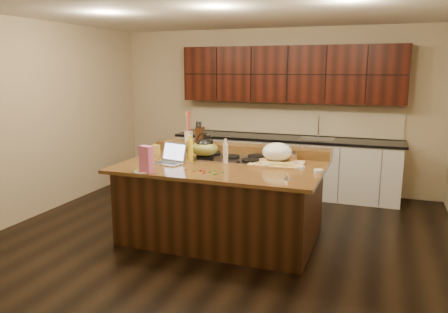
% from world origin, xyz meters
% --- Properties ---
extents(room, '(5.52, 5.02, 2.72)m').
position_xyz_m(room, '(0.00, 0.00, 1.35)').
color(room, black).
rests_on(room, ground).
extents(island, '(2.40, 1.60, 0.92)m').
position_xyz_m(island, '(0.00, 0.00, 0.46)').
color(island, black).
rests_on(island, ground).
extents(back_ledge, '(2.40, 0.30, 0.12)m').
position_xyz_m(back_ledge, '(0.00, 0.70, 0.98)').
color(back_ledge, black).
rests_on(back_ledge, island).
extents(cooktop, '(0.92, 0.52, 0.05)m').
position_xyz_m(cooktop, '(0.00, 0.30, 0.94)').
color(cooktop, gray).
rests_on(cooktop, island).
extents(back_counter, '(3.70, 0.66, 2.40)m').
position_xyz_m(back_counter, '(0.30, 2.23, 0.98)').
color(back_counter, silver).
rests_on(back_counter, ground).
extents(kettle, '(0.25, 0.25, 0.22)m').
position_xyz_m(kettle, '(-0.30, 0.17, 1.08)').
color(kettle, black).
rests_on(kettle, cooktop).
extents(green_bowl, '(0.44, 0.44, 0.18)m').
position_xyz_m(green_bowl, '(-0.30, 0.17, 1.06)').
color(green_bowl, olive).
rests_on(green_bowl, cooktop).
extents(laptop, '(0.40, 0.35, 0.24)m').
position_xyz_m(laptop, '(-0.60, -0.17, 0.98)').
color(laptop, '#B7B7BC').
rests_on(laptop, island).
extents(oil_bottle, '(0.08, 0.08, 0.27)m').
position_xyz_m(oil_bottle, '(-0.42, 0.00, 1.06)').
color(oil_bottle, yellow).
rests_on(oil_bottle, island).
extents(vinegar_bottle, '(0.08, 0.08, 0.25)m').
position_xyz_m(vinegar_bottle, '(0.02, 0.04, 1.04)').
color(vinegar_bottle, silver).
rests_on(vinegar_bottle, island).
extents(wooden_tray, '(0.62, 0.49, 0.25)m').
position_xyz_m(wooden_tray, '(0.61, 0.24, 1.03)').
color(wooden_tray, tan).
rests_on(wooden_tray, island).
extents(ramekin_a, '(0.13, 0.13, 0.04)m').
position_xyz_m(ramekin_a, '(0.94, -0.01, 0.94)').
color(ramekin_a, white).
rests_on(ramekin_a, island).
extents(ramekin_b, '(0.10, 0.10, 0.04)m').
position_xyz_m(ramekin_b, '(1.15, -0.10, 0.94)').
color(ramekin_b, white).
rests_on(ramekin_b, island).
extents(ramekin_c, '(0.13, 0.13, 0.04)m').
position_xyz_m(ramekin_c, '(0.54, 0.00, 0.94)').
color(ramekin_c, white).
rests_on(ramekin_c, island).
extents(strainer_bowl, '(0.28, 0.28, 0.09)m').
position_xyz_m(strainer_bowl, '(0.70, 0.43, 0.97)').
color(strainer_bowl, '#996B3F').
rests_on(strainer_bowl, island).
extents(kitchen_timer, '(0.10, 0.10, 0.07)m').
position_xyz_m(kitchen_timer, '(0.89, -0.49, 0.96)').
color(kitchen_timer, silver).
rests_on(kitchen_timer, island).
extents(pink_bag, '(0.18, 0.13, 0.29)m').
position_xyz_m(pink_bag, '(-0.64, -0.69, 1.07)').
color(pink_bag, '#D4649A').
rests_on(pink_bag, island).
extents(candy_plate, '(0.21, 0.21, 0.01)m').
position_xyz_m(candy_plate, '(-0.68, -0.71, 0.93)').
color(candy_plate, white).
rests_on(candy_plate, island).
extents(package_box, '(0.10, 0.07, 0.13)m').
position_xyz_m(package_box, '(-1.02, 0.22, 0.99)').
color(package_box, '#E4C550').
rests_on(package_box, island).
extents(utensil_crock, '(0.14, 0.14, 0.14)m').
position_xyz_m(utensil_crock, '(-0.76, 0.70, 1.11)').
color(utensil_crock, white).
rests_on(utensil_crock, back_ledge).
extents(knife_block, '(0.13, 0.19, 0.21)m').
position_xyz_m(knife_block, '(-0.59, 0.70, 1.14)').
color(knife_block, black).
rests_on(knife_block, back_ledge).
extents(gumdrop_0, '(0.02, 0.02, 0.02)m').
position_xyz_m(gumdrop_0, '(-0.04, -0.47, 0.93)').
color(gumdrop_0, red).
rests_on(gumdrop_0, island).
extents(gumdrop_1, '(0.02, 0.02, 0.02)m').
position_xyz_m(gumdrop_1, '(-0.16, -0.44, 0.93)').
color(gumdrop_1, '#198C26').
rests_on(gumdrop_1, island).
extents(gumdrop_2, '(0.02, 0.02, 0.02)m').
position_xyz_m(gumdrop_2, '(-0.27, -0.46, 0.93)').
color(gumdrop_2, red).
rests_on(gumdrop_2, island).
extents(gumdrop_3, '(0.02, 0.02, 0.02)m').
position_xyz_m(gumdrop_3, '(0.12, -0.53, 0.93)').
color(gumdrop_3, '#198C26').
rests_on(gumdrop_3, island).
extents(gumdrop_4, '(0.02, 0.02, 0.02)m').
position_xyz_m(gumdrop_4, '(-0.01, -0.56, 0.93)').
color(gumdrop_4, red).
rests_on(gumdrop_4, island).
extents(gumdrop_5, '(0.02, 0.02, 0.02)m').
position_xyz_m(gumdrop_5, '(0.03, -0.49, 0.93)').
color(gumdrop_5, '#198C26').
rests_on(gumdrop_5, island).
extents(gumdrop_6, '(0.02, 0.02, 0.02)m').
position_xyz_m(gumdrop_6, '(-0.11, -0.43, 0.93)').
color(gumdrop_6, red).
rests_on(gumdrop_6, island).
extents(gumdrop_7, '(0.02, 0.02, 0.02)m').
position_xyz_m(gumdrop_7, '(0.05, -0.39, 0.93)').
color(gumdrop_7, '#198C26').
rests_on(gumdrop_7, island).
extents(gumdrop_8, '(0.02, 0.02, 0.02)m').
position_xyz_m(gumdrop_8, '(-0.09, -0.44, 0.93)').
color(gumdrop_8, red).
rests_on(gumdrop_8, island).
extents(gumdrop_9, '(0.02, 0.02, 0.02)m').
position_xyz_m(gumdrop_9, '(0.11, -0.56, 0.93)').
color(gumdrop_9, '#198C26').
rests_on(gumdrop_9, island).
extents(gumdrop_10, '(0.02, 0.02, 0.02)m').
position_xyz_m(gumdrop_10, '(-0.15, -0.51, 0.93)').
color(gumdrop_10, red).
rests_on(gumdrop_10, island).
extents(gumdrop_11, '(0.02, 0.02, 0.02)m').
position_xyz_m(gumdrop_11, '(0.17, -0.44, 0.93)').
color(gumdrop_11, '#198C26').
rests_on(gumdrop_11, island).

